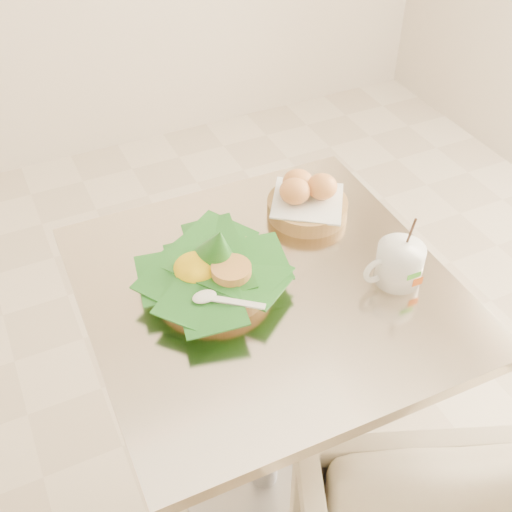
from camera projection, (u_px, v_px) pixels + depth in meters
name	position (u px, v px, depth m)	size (l,w,h in m)	color
floor	(226.00, 480.00, 1.76)	(3.60, 3.60, 0.00)	beige
cafe_table	(266.00, 358.00, 1.40)	(0.71, 0.71, 0.75)	gray
rice_basket	(213.00, 269.00, 1.24)	(0.29, 0.29, 0.15)	#A57D46
bread_basket	(306.00, 199.00, 1.41)	(0.21, 0.21, 0.09)	#A57D46
coffee_mug	(398.00, 263.00, 1.24)	(0.13, 0.09, 0.16)	white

